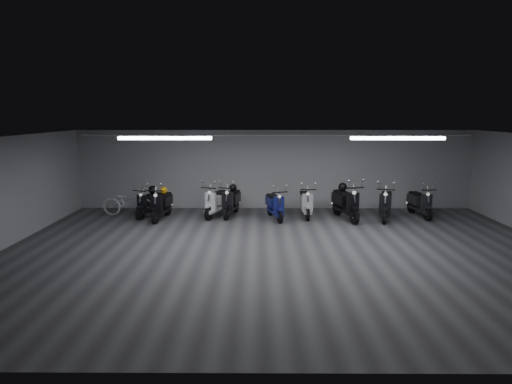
{
  "coord_description": "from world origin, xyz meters",
  "views": [
    {
      "loc": [
        -0.58,
        -10.09,
        3.36
      ],
      "look_at": [
        -0.66,
        2.5,
        1.05
      ],
      "focal_mm": 29.99,
      "sensor_mm": 36.0,
      "label": 1
    }
  ],
  "objects_px": {
    "helmet_0": "(343,187)",
    "helmet_2": "(153,190)",
    "scooter_8": "(386,199)",
    "helmet_1": "(233,188)",
    "scooter_0": "(149,199)",
    "scooter_3": "(231,197)",
    "bicycle": "(128,199)",
    "scooter_1": "(161,200)",
    "scooter_2": "(217,197)",
    "scooter_9": "(420,198)",
    "scooter_4": "(275,201)",
    "scooter_6": "(306,198)",
    "helmet_3": "(164,190)",
    "scooter_7": "(346,198)"
  },
  "relations": [
    {
      "from": "scooter_3",
      "to": "helmet_2",
      "type": "relative_size",
      "value": 6.24
    },
    {
      "from": "helmet_0",
      "to": "helmet_2",
      "type": "height_order",
      "value": "helmet_0"
    },
    {
      "from": "bicycle",
      "to": "helmet_1",
      "type": "distance_m",
      "value": 3.48
    },
    {
      "from": "helmet_3",
      "to": "scooter_6",
      "type": "bearing_deg",
      "value": 1.9
    },
    {
      "from": "scooter_1",
      "to": "scooter_8",
      "type": "xyz_separation_m",
      "value": [
        7.19,
        0.0,
        0.03
      ]
    },
    {
      "from": "scooter_7",
      "to": "scooter_8",
      "type": "relative_size",
      "value": 1.05
    },
    {
      "from": "helmet_0",
      "to": "scooter_6",
      "type": "bearing_deg",
      "value": 175.21
    },
    {
      "from": "scooter_2",
      "to": "scooter_9",
      "type": "bearing_deg",
      "value": 21.63
    },
    {
      "from": "scooter_2",
      "to": "helmet_1",
      "type": "bearing_deg",
      "value": 51.38
    },
    {
      "from": "scooter_0",
      "to": "scooter_8",
      "type": "height_order",
      "value": "scooter_8"
    },
    {
      "from": "scooter_1",
      "to": "scooter_2",
      "type": "relative_size",
      "value": 0.99
    },
    {
      "from": "helmet_1",
      "to": "helmet_2",
      "type": "distance_m",
      "value": 2.68
    },
    {
      "from": "scooter_6",
      "to": "scooter_8",
      "type": "height_order",
      "value": "scooter_8"
    },
    {
      "from": "helmet_1",
      "to": "helmet_0",
      "type": "bearing_deg",
      "value": -6.58
    },
    {
      "from": "scooter_4",
      "to": "bicycle",
      "type": "xyz_separation_m",
      "value": [
        -4.84,
        0.4,
        -0.03
      ]
    },
    {
      "from": "scooter_4",
      "to": "scooter_9",
      "type": "height_order",
      "value": "scooter_9"
    },
    {
      "from": "scooter_3",
      "to": "helmet_3",
      "type": "relative_size",
      "value": 7.28
    },
    {
      "from": "scooter_3",
      "to": "scooter_7",
      "type": "xyz_separation_m",
      "value": [
        3.71,
        -0.43,
        0.06
      ]
    },
    {
      "from": "scooter_8",
      "to": "helmet_0",
      "type": "distance_m",
      "value": 1.41
    },
    {
      "from": "scooter_7",
      "to": "helmet_1",
      "type": "xyz_separation_m",
      "value": [
        -3.66,
        0.67,
        0.22
      ]
    },
    {
      "from": "scooter_1",
      "to": "bicycle",
      "type": "distance_m",
      "value": 1.27
    },
    {
      "from": "scooter_1",
      "to": "helmet_0",
      "type": "xyz_separation_m",
      "value": [
        5.85,
        0.29,
        0.37
      ]
    },
    {
      "from": "bicycle",
      "to": "helmet_3",
      "type": "bearing_deg",
      "value": -91.61
    },
    {
      "from": "scooter_3",
      "to": "helmet_3",
      "type": "height_order",
      "value": "scooter_3"
    },
    {
      "from": "scooter_6",
      "to": "scooter_8",
      "type": "relative_size",
      "value": 0.93
    },
    {
      "from": "scooter_2",
      "to": "scooter_4",
      "type": "height_order",
      "value": "scooter_2"
    },
    {
      "from": "scooter_3",
      "to": "bicycle",
      "type": "relative_size",
      "value": 0.96
    },
    {
      "from": "scooter_6",
      "to": "scooter_9",
      "type": "relative_size",
      "value": 1.01
    },
    {
      "from": "scooter_4",
      "to": "scooter_7",
      "type": "xyz_separation_m",
      "value": [
        2.27,
        -0.0,
        0.1
      ]
    },
    {
      "from": "scooter_4",
      "to": "helmet_3",
      "type": "height_order",
      "value": "scooter_4"
    },
    {
      "from": "scooter_0",
      "to": "helmet_3",
      "type": "distance_m",
      "value": 0.63
    },
    {
      "from": "scooter_4",
      "to": "scooter_8",
      "type": "height_order",
      "value": "scooter_8"
    },
    {
      "from": "scooter_2",
      "to": "helmet_0",
      "type": "bearing_deg",
      "value": 20.04
    },
    {
      "from": "scooter_7",
      "to": "helmet_0",
      "type": "xyz_separation_m",
      "value": [
        -0.07,
        0.25,
        0.31
      ]
    },
    {
      "from": "helmet_0",
      "to": "scooter_0",
      "type": "bearing_deg",
      "value": 179.19
    },
    {
      "from": "scooter_6",
      "to": "helmet_3",
      "type": "height_order",
      "value": "scooter_6"
    },
    {
      "from": "bicycle",
      "to": "helmet_3",
      "type": "xyz_separation_m",
      "value": [
        1.22,
        -0.2,
        0.33
      ]
    },
    {
      "from": "scooter_0",
      "to": "helmet_2",
      "type": "relative_size",
      "value": 5.72
    },
    {
      "from": "scooter_0",
      "to": "helmet_2",
      "type": "xyz_separation_m",
      "value": [
        0.07,
        0.21,
        0.28
      ]
    },
    {
      "from": "scooter_6",
      "to": "bicycle",
      "type": "distance_m",
      "value": 5.87
    },
    {
      "from": "scooter_9",
      "to": "bicycle",
      "type": "distance_m",
      "value": 9.62
    },
    {
      "from": "helmet_1",
      "to": "scooter_4",
      "type": "bearing_deg",
      "value": -25.69
    },
    {
      "from": "bicycle",
      "to": "scooter_7",
      "type": "bearing_deg",
      "value": -85.49
    },
    {
      "from": "helmet_3",
      "to": "scooter_4",
      "type": "bearing_deg",
      "value": -3.1
    },
    {
      "from": "helmet_0",
      "to": "helmet_1",
      "type": "distance_m",
      "value": 3.62
    },
    {
      "from": "scooter_6",
      "to": "scooter_8",
      "type": "bearing_deg",
      "value": -9.77
    },
    {
      "from": "scooter_0",
      "to": "scooter_9",
      "type": "bearing_deg",
      "value": 20.0
    },
    {
      "from": "scooter_0",
      "to": "helmet_2",
      "type": "distance_m",
      "value": 0.36
    },
    {
      "from": "helmet_0",
      "to": "helmet_1",
      "type": "bearing_deg",
      "value": 173.42
    },
    {
      "from": "scooter_1",
      "to": "scooter_3",
      "type": "bearing_deg",
      "value": 19.44
    }
  ]
}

